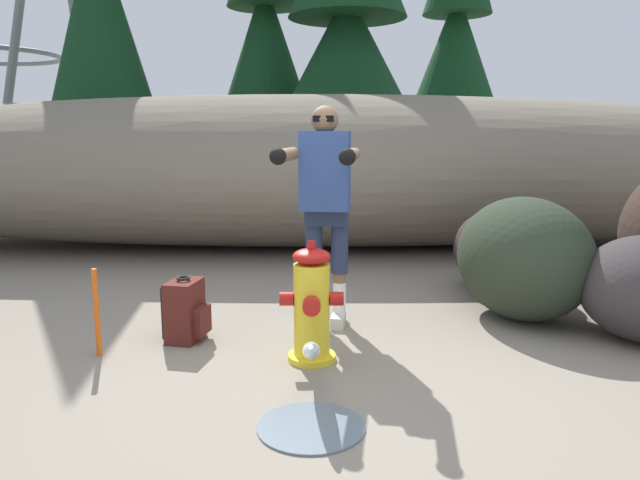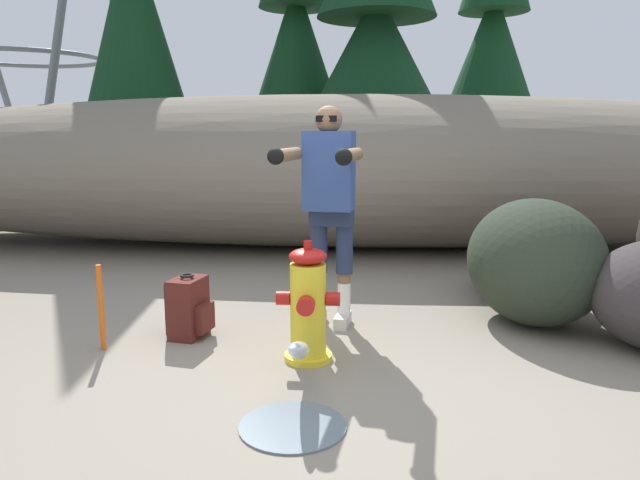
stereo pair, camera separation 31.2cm
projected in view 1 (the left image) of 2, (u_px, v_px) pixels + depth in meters
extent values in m
cube|color=gray|center=(326.00, 376.00, 3.73)|extent=(56.00, 56.00, 0.04)
ellipsoid|color=#756B5B|center=(320.00, 171.00, 7.84)|extent=(16.82, 3.20, 1.95)
cylinder|color=yellow|center=(312.00, 357.00, 3.93)|extent=(0.32, 0.32, 0.04)
cylinder|color=yellow|center=(312.00, 310.00, 3.88)|extent=(0.23, 0.23, 0.61)
ellipsoid|color=red|center=(312.00, 256.00, 3.81)|extent=(0.25, 0.25, 0.10)
cylinder|color=red|center=(311.00, 245.00, 3.80)|extent=(0.06, 0.06, 0.05)
cylinder|color=red|center=(287.00, 299.00, 3.86)|extent=(0.09, 0.09, 0.09)
cylinder|color=red|center=(337.00, 299.00, 3.86)|extent=(0.09, 0.09, 0.09)
cylinder|color=red|center=(312.00, 306.00, 3.70)|extent=(0.11, 0.09, 0.11)
ellipsoid|color=silver|center=(311.00, 351.00, 3.35)|extent=(0.10, 0.79, 0.39)
cylinder|color=slate|center=(311.00, 427.00, 3.03)|extent=(0.55, 0.55, 0.01)
cube|color=beige|center=(338.00, 320.00, 4.63)|extent=(0.14, 0.27, 0.09)
cylinder|color=white|center=(339.00, 297.00, 4.66)|extent=(0.10, 0.10, 0.24)
cylinder|color=brown|center=(339.00, 277.00, 4.63)|extent=(0.10, 0.10, 0.07)
cylinder|color=#232D4C|center=(340.00, 247.00, 4.59)|extent=(0.13, 0.13, 0.40)
cube|color=beige|center=(313.00, 319.00, 4.66)|extent=(0.14, 0.27, 0.09)
cylinder|color=white|center=(314.00, 296.00, 4.69)|extent=(0.10, 0.10, 0.24)
cylinder|color=brown|center=(314.00, 277.00, 4.66)|extent=(0.10, 0.10, 0.07)
cylinder|color=#232D4C|center=(314.00, 247.00, 4.62)|extent=(0.13, 0.13, 0.40)
cube|color=#232D4C|center=(327.00, 214.00, 4.56)|extent=(0.35, 0.24, 0.16)
cube|color=#2D4784|center=(325.00, 171.00, 4.39)|extent=(0.39, 0.29, 0.58)
cube|color=#23284C|center=(328.00, 165.00, 4.58)|extent=(0.30, 0.20, 0.40)
sphere|color=brown|center=(325.00, 120.00, 4.30)|extent=(0.20, 0.20, 0.20)
cube|color=black|center=(323.00, 119.00, 4.22)|extent=(0.15, 0.04, 0.04)
cylinder|color=brown|center=(351.00, 155.00, 3.98)|extent=(0.17, 0.59, 0.09)
sphere|color=black|center=(347.00, 157.00, 3.71)|extent=(0.11, 0.11, 0.11)
cylinder|color=brown|center=(286.00, 155.00, 4.03)|extent=(0.17, 0.59, 0.09)
sphere|color=black|center=(278.00, 156.00, 3.77)|extent=(0.11, 0.11, 0.11)
cube|color=#511E19|center=(185.00, 311.00, 4.27)|extent=(0.26, 0.33, 0.44)
cube|color=#511E19|center=(202.00, 321.00, 4.26)|extent=(0.10, 0.22, 0.20)
torus|color=black|center=(183.00, 278.00, 4.23)|extent=(0.10, 0.10, 0.02)
cube|color=black|center=(175.00, 306.00, 4.38)|extent=(0.04, 0.06, 0.37)
cube|color=black|center=(165.00, 313.00, 4.22)|extent=(0.04, 0.06, 0.37)
ellipsoid|color=#342629|center=(499.00, 251.00, 5.54)|extent=(1.09, 1.19, 0.78)
ellipsoid|color=#283224|center=(524.00, 258.00, 4.74)|extent=(1.27, 1.45, 0.98)
cylinder|color=#47331E|center=(109.00, 179.00, 10.13)|extent=(0.23, 0.23, 1.36)
cone|color=#0F3319|center=(100.00, 29.00, 9.70)|extent=(1.94, 1.94, 3.51)
cylinder|color=#47331E|center=(267.00, 181.00, 11.19)|extent=(0.25, 0.25, 1.13)
cone|color=#0F3319|center=(266.00, 66.00, 10.82)|extent=(2.08, 2.08, 3.04)
cylinder|color=#47331E|center=(346.00, 190.00, 10.01)|extent=(0.35, 0.35, 1.02)
cone|color=#0F3319|center=(347.00, 76.00, 9.67)|extent=(2.93, 2.93, 2.70)
cylinder|color=#47331E|center=(451.00, 167.00, 13.20)|extent=(0.27, 0.27, 1.41)
cone|color=#0F3319|center=(455.00, 63.00, 12.80)|extent=(2.25, 2.25, 3.02)
cylinder|color=slate|center=(81.00, 64.00, 13.90)|extent=(1.10, 1.10, 6.11)
cylinder|color=slate|center=(15.00, 44.00, 10.81)|extent=(1.10, 1.10, 6.11)
cylinder|color=#E55914|center=(97.00, 313.00, 3.96)|extent=(0.04, 0.04, 0.60)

